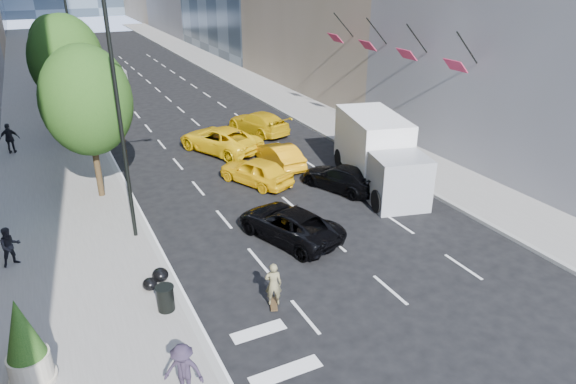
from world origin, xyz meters
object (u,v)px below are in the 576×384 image
box_truck (379,152)px  skateboarder (273,287)px  planter_shrub (25,344)px  trash_can (166,299)px  black_sedan_mercedes (341,178)px  black_sedan_lincoln (289,224)px  city_bus (103,75)px

box_truck → skateboarder: bearing=-128.2°
skateboarder → planter_shrub: planter_shrub is taller
box_truck → trash_can: bearing=-140.7°
black_sedan_mercedes → skateboarder: bearing=24.3°
skateboarder → planter_shrub: bearing=23.4°
black_sedan_lincoln → city_bus: city_bus is taller
skateboarder → trash_can: 3.63m
skateboarder → box_truck: size_ratio=0.20×
skateboarder → planter_shrub: 7.58m
black_sedan_mercedes → box_truck: bearing=151.3°
black_sedan_mercedes → trash_can: size_ratio=5.17×
black_sedan_mercedes → planter_shrub: bearing=6.4°
skateboarder → planter_shrub: (-7.55, -0.30, 0.65)m
city_bus → box_truck: (9.73, -29.43, 0.34)m
skateboarder → city_bus: city_bus is taller
skateboarder → city_bus: size_ratio=0.15×
black_sedan_mercedes → black_sedan_lincoln: bearing=14.8°
black_sedan_lincoln → planter_shrub: bearing=4.1°
planter_shrub → city_bus: bearing=78.9°
black_sedan_lincoln → planter_shrub: planter_shrub is taller
trash_can → skateboarder: bearing=-20.2°
black_sedan_lincoln → skateboarder: bearing=38.0°
black_sedan_mercedes → box_truck: 2.39m
city_bus → planter_shrub: size_ratio=3.83×
black_sedan_lincoln → box_truck: size_ratio=0.63×
black_sedan_mercedes → trash_can: (-10.80, -6.34, -0.07)m
planter_shrub → black_sedan_mercedes: bearing=27.8°
skateboarder → box_truck: (9.48, 7.32, 1.00)m
black_sedan_mercedes → box_truck: box_truck is taller
skateboarder → black_sedan_lincoln: (2.62, 4.09, -0.11)m
skateboarder → black_sedan_mercedes: bearing=-113.1°
black_sedan_lincoln → city_bus: bearing=-104.2°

